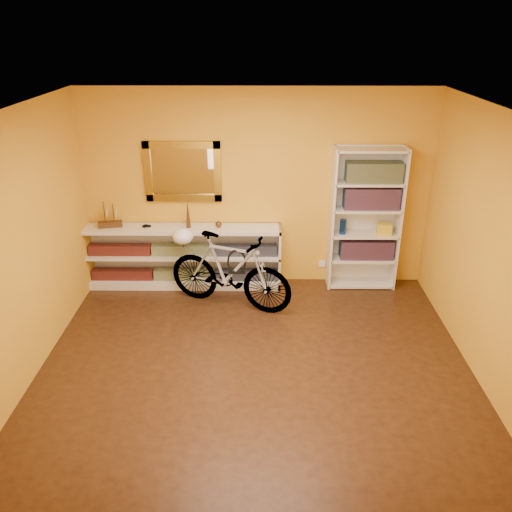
{
  "coord_description": "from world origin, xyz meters",
  "views": [
    {
      "loc": [
        0.05,
        -4.47,
        3.31
      ],
      "look_at": [
        0.0,
        0.7,
        0.95
      ],
      "focal_mm": 36.25,
      "sensor_mm": 36.0,
      "label": 1
    }
  ],
  "objects_px": {
    "console_unit": "(184,257)",
    "bookcase": "(365,220)",
    "bicycle": "(230,271)",
    "helmet": "(183,236)"
  },
  "relations": [
    {
      "from": "bookcase",
      "to": "bicycle",
      "type": "xyz_separation_m",
      "value": [
        -1.74,
        -0.58,
        -0.46
      ]
    },
    {
      "from": "helmet",
      "to": "console_unit",
      "type": "bearing_deg",
      "value": 100.12
    },
    {
      "from": "console_unit",
      "to": "bicycle",
      "type": "bearing_deg",
      "value": -40.43
    },
    {
      "from": "bookcase",
      "to": "helmet",
      "type": "xyz_separation_m",
      "value": [
        -2.33,
        -0.35,
        -0.09
      ]
    },
    {
      "from": "bicycle",
      "to": "helmet",
      "type": "xyz_separation_m",
      "value": [
        -0.59,
        0.22,
        0.37
      ]
    },
    {
      "from": "console_unit",
      "to": "helmet",
      "type": "bearing_deg",
      "value": -79.88
    },
    {
      "from": "bookcase",
      "to": "bicycle",
      "type": "relative_size",
      "value": 1.15
    },
    {
      "from": "bicycle",
      "to": "helmet",
      "type": "relative_size",
      "value": 6.27
    },
    {
      "from": "console_unit",
      "to": "bookcase",
      "type": "relative_size",
      "value": 1.37
    },
    {
      "from": "bookcase",
      "to": "helmet",
      "type": "height_order",
      "value": "bookcase"
    }
  ]
}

